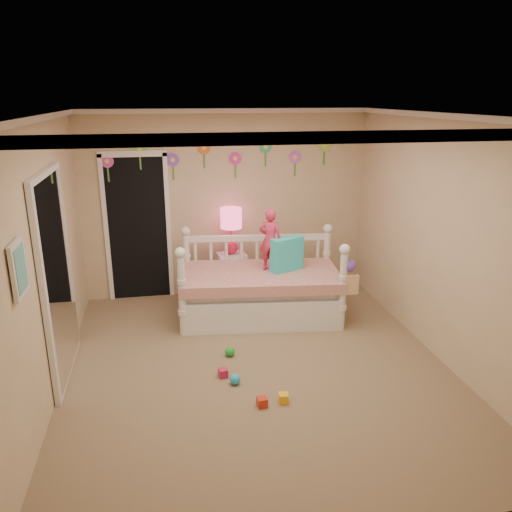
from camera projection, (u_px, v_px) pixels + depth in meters
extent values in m
cube|color=#7F684C|center=(257.00, 367.00, 5.37)|extent=(4.00, 4.50, 0.01)
cube|color=white|center=(258.00, 115.00, 4.57)|extent=(4.00, 4.50, 0.01)
cube|color=tan|center=(227.00, 204.00, 7.07)|extent=(4.00, 0.01, 2.60)
cube|color=tan|center=(44.00, 263.00, 4.61)|extent=(0.01, 4.50, 2.60)
cube|color=tan|center=(442.00, 240.00, 5.33)|extent=(0.01, 4.50, 2.60)
cube|color=#29BFCF|center=(287.00, 254.00, 6.40)|extent=(0.46, 0.31, 0.43)
cube|color=#75B838|center=(290.00, 255.00, 6.53)|extent=(0.37, 0.21, 0.33)
imported|color=#DE3254|center=(270.00, 240.00, 6.35)|extent=(0.35, 0.30, 0.80)
cube|color=white|center=(232.00, 275.00, 7.15)|extent=(0.41, 0.33, 0.64)
sphere|color=#DF1D4D|center=(232.00, 248.00, 7.02)|extent=(0.18, 0.18, 0.18)
cylinder|color=#DF1D4D|center=(231.00, 235.00, 6.96)|extent=(0.03, 0.03, 0.38)
cylinder|color=#EA4679|center=(231.00, 218.00, 6.89)|extent=(0.30, 0.30, 0.28)
cube|color=black|center=(138.00, 227.00, 6.92)|extent=(0.90, 0.04, 2.07)
cube|color=white|center=(58.00, 277.00, 4.97)|extent=(0.07, 1.30, 2.10)
cube|color=white|center=(19.00, 269.00, 3.70)|extent=(0.05, 0.34, 0.42)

